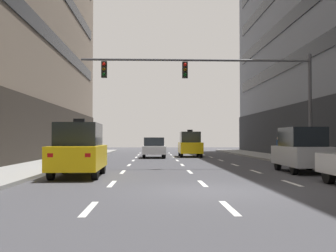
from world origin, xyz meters
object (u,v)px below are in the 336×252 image
(car_driving_0, at_px, (154,148))
(traffic_signal_0, at_px, (225,81))
(car_parked_2, at_px, (302,150))
(taxi_driving_2, at_px, (190,144))
(pedestrian_0, at_px, (278,146))
(taxi_driving_1, at_px, (79,150))

(car_driving_0, relative_size, traffic_signal_0, 0.36)
(car_driving_0, height_order, car_parked_2, car_parked_2)
(taxi_driving_2, relative_size, pedestrian_0, 2.89)
(taxi_driving_1, relative_size, taxi_driving_2, 1.03)
(car_parked_2, bearing_deg, pedestrian_0, 78.97)
(car_parked_2, bearing_deg, traffic_signal_0, 137.78)
(car_driving_0, relative_size, pedestrian_0, 2.88)
(traffic_signal_0, bearing_deg, taxi_driving_1, -145.62)
(car_driving_0, bearing_deg, traffic_signal_0, -72.71)
(car_driving_0, xyz_separation_m, traffic_signal_0, (3.68, -11.82, 3.71))
(taxi_driving_1, distance_m, taxi_driving_2, 19.01)
(taxi_driving_2, bearing_deg, traffic_signal_0, -87.24)
(car_driving_0, xyz_separation_m, car_parked_2, (6.71, -14.57, 0.22))
(traffic_signal_0, height_order, pedestrian_0, traffic_signal_0)
(taxi_driving_1, xyz_separation_m, taxi_driving_2, (6.06, 18.02, -0.03))
(car_driving_0, distance_m, pedestrian_0, 9.77)
(taxi_driving_1, bearing_deg, traffic_signal_0, 34.38)
(car_driving_0, relative_size, taxi_driving_1, 0.96)
(pedestrian_0, bearing_deg, car_driving_0, 152.77)
(car_driving_0, bearing_deg, taxi_driving_2, 27.99)
(taxi_driving_1, xyz_separation_m, pedestrian_0, (11.71, 11.94, -0.07))
(taxi_driving_2, xyz_separation_m, pedestrian_0, (5.65, -6.08, -0.05))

